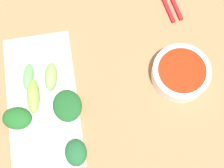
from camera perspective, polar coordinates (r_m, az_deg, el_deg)
tabletop at (r=0.73m, az=-2.13°, el=-0.50°), size 2.10×2.10×0.02m
sauce_bowl at (r=0.73m, az=11.75°, el=1.90°), size 0.12×0.12×0.04m
serving_plate at (r=0.72m, az=-11.82°, el=-2.74°), size 0.15×0.30×0.01m
broccoli_stalk_0 at (r=0.71m, az=-13.40°, el=-2.03°), size 0.03×0.08×0.03m
broccoli_stalk_1 at (r=0.73m, az=-14.21°, el=1.27°), size 0.03×0.06×0.02m
broccoli_stalk_2 at (r=0.71m, az=-10.44°, el=1.25°), size 0.04×0.07×0.03m
broccoli_leafy_3 at (r=0.67m, az=-6.23°, el=-11.66°), size 0.04×0.05×0.02m
broccoli_leafy_4 at (r=0.69m, az=-7.70°, el=-3.71°), size 0.07×0.08×0.02m
broccoli_leafy_5 at (r=0.71m, az=-16.02°, el=-5.70°), size 0.07×0.06×0.03m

